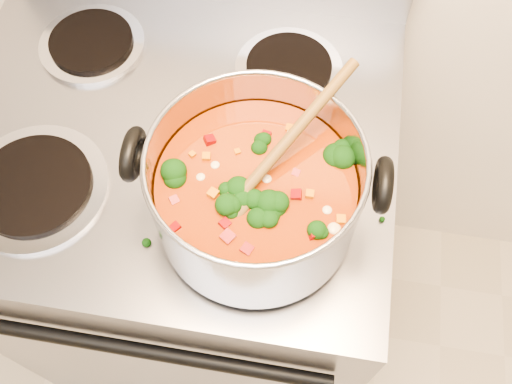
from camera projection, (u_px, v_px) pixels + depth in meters
electric_range at (196, 235)px, 1.35m from camera, size 0.76×0.69×1.08m
stockpot at (256, 192)px, 0.79m from camera, size 0.35×0.29×0.17m
wooden_spoon at (264, 168)px, 0.75m from camera, size 0.18×0.25×0.11m
cooktop_crumbs at (213, 111)px, 0.96m from camera, size 0.05×0.04×0.01m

